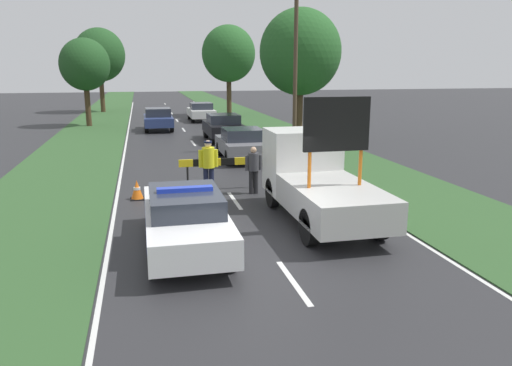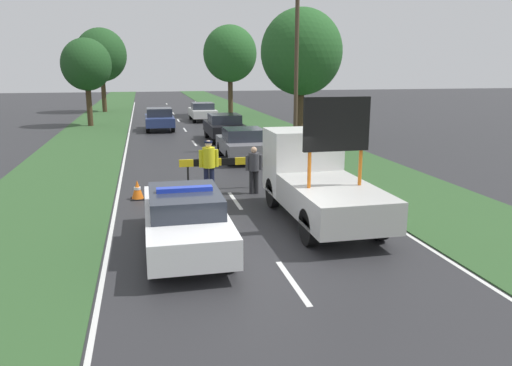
% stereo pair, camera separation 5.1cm
% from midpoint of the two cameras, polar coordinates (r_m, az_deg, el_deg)
% --- Properties ---
extents(ground_plane, '(160.00, 160.00, 0.00)m').
position_cam_midpoint_polar(ground_plane, '(11.46, 1.78, -8.04)').
color(ground_plane, '#28282B').
extents(lane_markings, '(7.44, 67.98, 0.01)m').
position_cam_midpoint_polar(lane_markings, '(29.19, -7.44, 4.84)').
color(lane_markings, silver).
rests_on(lane_markings, ground).
extents(grass_verge_left, '(4.30, 120.00, 0.03)m').
position_cam_midpoint_polar(grass_verge_left, '(30.78, -18.79, 4.70)').
color(grass_verge_left, '#2D5128').
rests_on(grass_verge_left, ground).
extents(grass_verge_right, '(4.30, 120.00, 0.03)m').
position_cam_midpoint_polar(grass_verge_right, '(31.81, 2.99, 5.62)').
color(grass_verge_right, '#2D5128').
rests_on(grass_verge_right, ground).
extents(police_car, '(1.80, 4.95, 1.49)m').
position_cam_midpoint_polar(police_car, '(11.68, -8.21, -3.95)').
color(police_car, white).
rests_on(police_car, ground).
extents(work_truck, '(2.04, 5.32, 3.44)m').
position_cam_midpoint_polar(work_truck, '(13.91, 6.79, 0.50)').
color(work_truck, white).
rests_on(work_truck, ground).
extents(road_barrier, '(2.86, 0.08, 1.10)m').
position_cam_midpoint_polar(road_barrier, '(17.11, -4.13, 2.19)').
color(road_barrier, black).
rests_on(road_barrier, ground).
extents(police_officer, '(0.65, 0.41, 1.80)m').
position_cam_midpoint_polar(police_officer, '(16.54, -5.55, 2.37)').
color(police_officer, '#191E38').
rests_on(police_officer, ground).
extents(pedestrian_civilian, '(0.57, 0.36, 1.58)m').
position_cam_midpoint_polar(pedestrian_civilian, '(16.52, -0.37, 1.91)').
color(pedestrian_civilian, '#232326').
rests_on(pedestrian_civilian, ground).
extents(traffic_cone_near_police, '(0.45, 0.45, 0.62)m').
position_cam_midpoint_polar(traffic_cone_near_police, '(16.39, -13.53, -0.77)').
color(traffic_cone_near_police, black).
rests_on(traffic_cone_near_police, ground).
extents(traffic_cone_centre_front, '(0.48, 0.48, 0.66)m').
position_cam_midpoint_polar(traffic_cone_centre_front, '(16.91, 4.44, 0.04)').
color(traffic_cone_centre_front, black).
rests_on(traffic_cone_centre_front, ground).
extents(queued_car_suv_grey, '(1.92, 3.98, 1.45)m').
position_cam_midpoint_polar(queued_car_suv_grey, '(22.78, -1.66, 4.53)').
color(queued_car_suv_grey, slate).
rests_on(queued_car_suv_grey, ground).
extents(queued_car_sedan_black, '(1.93, 4.35, 1.52)m').
position_cam_midpoint_polar(queued_car_sedan_black, '(28.98, -3.82, 6.45)').
color(queued_car_sedan_black, black).
rests_on(queued_car_sedan_black, ground).
extents(queued_car_hatch_blue, '(1.85, 4.14, 1.49)m').
position_cam_midpoint_polar(queued_car_hatch_blue, '(34.34, -11.16, 7.22)').
color(queued_car_hatch_blue, navy).
rests_on(queued_car_hatch_blue, ground).
extents(queued_car_van_white, '(1.86, 4.25, 1.43)m').
position_cam_midpoint_polar(queued_car_van_white, '(40.05, -6.32, 8.14)').
color(queued_car_van_white, silver).
rests_on(queued_car_van_white, ground).
extents(roadside_tree_near_left, '(4.54, 4.54, 7.67)m').
position_cam_midpoint_polar(roadside_tree_near_left, '(43.90, -3.19, 14.52)').
color(roadside_tree_near_left, '#42301E').
rests_on(roadside_tree_near_left, ground).
extents(roadside_tree_near_right, '(4.66, 4.66, 7.44)m').
position_cam_midpoint_polar(roadside_tree_near_right, '(29.47, 5.03, 14.67)').
color(roadside_tree_near_right, '#42301E').
rests_on(roadside_tree_near_right, ground).
extents(roadside_tree_mid_left, '(4.63, 4.63, 7.71)m').
position_cam_midpoint_polar(roadside_tree_mid_left, '(49.71, -17.48, 13.78)').
color(roadside_tree_mid_left, '#42301E').
rests_on(roadside_tree_mid_left, ground).
extents(roadside_tree_mid_right, '(3.47, 3.47, 6.16)m').
position_cam_midpoint_polar(roadside_tree_mid_right, '(37.86, -19.02, 12.65)').
color(roadside_tree_mid_right, '#42301E').
rests_on(roadside_tree_mid_right, ground).
extents(utility_pole, '(1.20, 0.20, 8.19)m').
position_cam_midpoint_polar(utility_pole, '(24.87, 4.47, 13.22)').
color(utility_pole, '#473828').
rests_on(utility_pole, ground).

